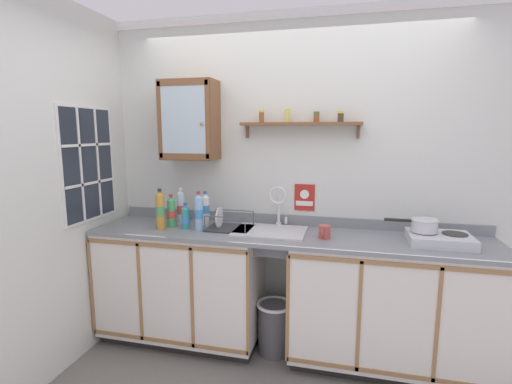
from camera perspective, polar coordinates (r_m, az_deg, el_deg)
The scene contains 23 objects.
floor at distance 3.03m, azimuth 3.49°, elevation -25.47°, with size 6.04×6.04×0.00m, color slate.
back_wall at distance 3.09m, azimuth 5.65°, elevation 1.91°, with size 3.64×0.07×2.65m.
side_wall_left at distance 2.93m, azimuth -28.81°, elevation 0.24°, with size 0.05×3.35×2.65m, color silver.
lower_cabinet_run at distance 3.25m, azimuth -11.10°, elevation -13.62°, with size 1.31×0.60×0.93m.
lower_cabinet_run_right at distance 3.01m, azimuth 19.99°, elevation -16.00°, with size 1.46×0.60×0.93m.
countertop at distance 2.85m, azimuth 4.60°, elevation -6.63°, with size 3.00×0.62×0.03m, color gray.
backsplash at distance 3.11m, azimuth 5.46°, elevation -4.24°, with size 3.00×0.02×0.08m, color gray.
sink at distance 2.91m, azimuth 2.24°, elevation -6.66°, with size 0.54×0.44×0.48m.
hot_plate_stove at distance 2.87m, azimuth 26.19°, elevation -6.43°, with size 0.41×0.33×0.07m.
saucepan at distance 2.85m, azimuth 24.17°, elevation -4.59°, with size 0.36×0.18×0.09m.
bottle_water_clear_0 at distance 3.18m, azimuth -11.38°, elevation -2.30°, with size 0.06×0.06×0.30m.
bottle_soda_green_1 at distance 3.10m, azimuth -12.76°, elevation -3.00°, with size 0.07×0.07×0.26m.
bottle_water_blue_2 at distance 2.93m, azimuth -8.69°, elevation -3.09°, with size 0.07×0.07×0.31m.
bottle_detergent_teal_3 at distance 3.01m, azimuth -10.67°, elevation -3.84°, with size 0.07×0.07×0.21m.
bottle_juice_amber_4 at distance 3.02m, azimuth -14.37°, elevation -2.74°, with size 0.07×0.07×0.32m.
bottle_opaque_white_5 at distance 3.09m, azimuth -7.72°, elevation -2.62°, with size 0.07×0.07×0.28m.
dish_rack at distance 2.98m, azimuth -4.26°, elevation -5.19°, with size 0.35×0.28×0.17m.
mug at distance 2.75m, azimuth 10.38°, elevation -5.99°, with size 0.09×0.12×0.09m.
wall_cabinet at distance 3.15m, azimuth -10.09°, elevation 10.68°, with size 0.45×0.27×0.64m.
spice_shelf at distance 2.96m, azimuth 6.81°, elevation 10.40°, with size 0.94×0.14×0.23m.
warning_sign at distance 3.07m, azimuth 7.40°, elevation -0.86°, with size 0.16×0.01×0.22m.
window at distance 3.17m, azimuth -24.22°, elevation 3.90°, with size 0.03×0.60×0.89m.
trash_bin at distance 3.11m, azimuth 2.81°, elevation -19.81°, with size 0.28×0.28×0.41m.
Camera 1 is at (0.43, -2.45, 1.73)m, focal length 26.26 mm.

